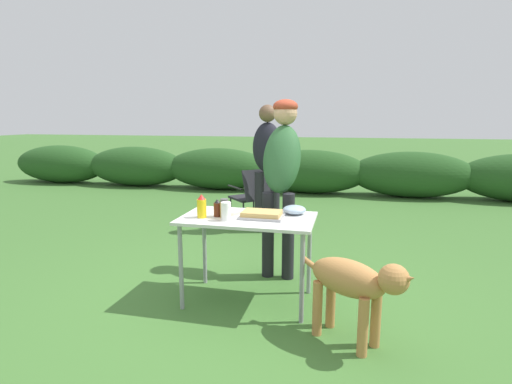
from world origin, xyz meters
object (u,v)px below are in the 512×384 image
mustard_bottle (202,206)px  camp_chair_green_behind_table (252,193)px  food_tray (262,215)px  spice_jar (224,209)px  mixing_bowl (294,210)px  bbq_sauce_bottle (217,208)px  standing_person_in_gray_fleece (282,166)px  dog (354,283)px  folding_table (248,226)px  plate_stack (230,212)px  paper_cup_stack (226,211)px  standing_person_in_navy_coat (267,157)px

mustard_bottle → camp_chair_green_behind_table: 2.56m
food_tray → spice_jar: (-0.30, -0.07, 0.05)m
food_tray → mixing_bowl: size_ratio=1.80×
mixing_bowl → bbq_sauce_bottle: bbq_sauce_bottle is taller
spice_jar → standing_person_in_gray_fleece: bearing=65.9°
spice_jar → dog: spice_jar is taller
folding_table → spice_jar: 0.25m
plate_stack → bbq_sauce_bottle: 0.15m
spice_jar → dog: bearing=-21.2°
paper_cup_stack → bbq_sauce_bottle: same height
mixing_bowl → dog: size_ratio=0.25×
folding_table → standing_person_in_gray_fleece: 0.83m
food_tray → paper_cup_stack: (-0.26, -0.15, 0.05)m
food_tray → bbq_sauce_bottle: 0.37m
bbq_sauce_bottle → dog: (1.12, -0.44, -0.37)m
plate_stack → bbq_sauce_bottle: bbq_sauce_bottle is taller
food_tray → bbq_sauce_bottle: bearing=-173.7°
mustard_bottle → camp_chair_green_behind_table: (-0.19, 2.53, -0.36)m
bbq_sauce_bottle → standing_person_in_navy_coat: (-0.03, 2.17, 0.22)m
standing_person_in_gray_fleece → folding_table: bearing=-99.6°
mustard_bottle → spice_jar: bearing=10.9°
folding_table → camp_chair_green_behind_table: size_ratio=1.32×
mixing_bowl → standing_person_in_navy_coat: standing_person_in_navy_coat is taller
paper_cup_stack → dog: size_ratio=0.19×
paper_cup_stack → camp_chair_green_behind_table: paper_cup_stack is taller
paper_cup_stack → camp_chair_green_behind_table: 2.63m
food_tray → camp_chair_green_behind_table: (-0.68, 2.42, -0.30)m
folding_table → standing_person_in_navy_coat: standing_person_in_navy_coat is taller
food_tray → plate_stack: 0.31m
food_tray → mixing_bowl: bearing=38.2°
dog → camp_chair_green_behind_table: camp_chair_green_behind_table is taller
plate_stack → camp_chair_green_behind_table: bearing=99.3°
plate_stack → mixing_bowl: (0.54, 0.11, 0.02)m
folding_table → spice_jar: size_ratio=6.99×
spice_jar → folding_table: bearing=20.6°
food_tray → paper_cup_stack: paper_cup_stack is taller
camp_chair_green_behind_table → mustard_bottle: bearing=-129.4°
food_tray → standing_person_in_gray_fleece: size_ratio=0.21×
standing_person_in_gray_fleece → dog: bearing=-55.4°
camp_chair_green_behind_table → standing_person_in_gray_fleece: bearing=-111.2°
mustard_bottle → standing_person_in_gray_fleece: standing_person_in_gray_fleece is taller
spice_jar → food_tray: bearing=13.3°
food_tray → standing_person_in_navy_coat: size_ratio=0.21×
standing_person_in_navy_coat → dog: standing_person_in_navy_coat is taller
food_tray → dog: bearing=-32.6°
spice_jar → paper_cup_stack: bearing=-63.6°
folding_table → mixing_bowl: bearing=28.1°
folding_table → dog: folding_table is taller
mixing_bowl → paper_cup_stack: paper_cup_stack is taller
standing_person_in_navy_coat → camp_chair_green_behind_table: bearing=131.1°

